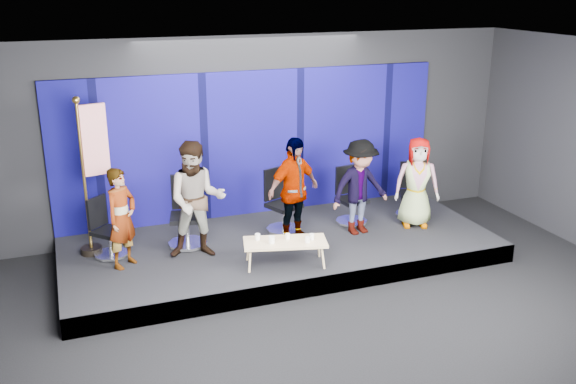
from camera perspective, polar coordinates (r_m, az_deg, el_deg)
name	(u,v)px	position (r m, az deg, el deg)	size (l,w,h in m)	color
ground	(344,330)	(8.67, 5.03, -12.12)	(10.00, 10.00, 0.00)	black
room_walls	(350,152)	(7.73, 5.52, 3.59)	(10.02, 8.02, 3.51)	black
riser	(281,249)	(10.67, -0.66, -5.06)	(7.00, 3.00, 0.30)	black
backdrop	(253,144)	(11.51, -3.12, 4.31)	(7.00, 0.08, 2.60)	#08064B
chair_a	(107,237)	(10.31, -15.76, -3.88)	(0.75, 0.75, 0.94)	silver
panelist_a	(122,218)	(9.74, -14.56, -2.24)	(0.55, 0.36, 1.52)	black
chair_b	(187,223)	(10.44, -8.98, -2.73)	(0.76, 0.76, 1.13)	silver
panelist_b	(197,200)	(9.81, -8.13, -0.71)	(0.89, 0.69, 1.83)	black
chair_c	(282,211)	(10.90, -0.55, -1.69)	(0.79, 0.79, 1.08)	silver
panelist_c	(294,190)	(10.29, 0.49, 0.14)	(1.02, 0.43, 1.75)	black
chair_d	(350,205)	(11.33, 5.57, -1.12)	(0.63, 0.63, 1.00)	silver
panelist_d	(360,187)	(10.72, 6.40, 0.43)	(1.05, 0.60, 1.62)	black
chair_e	(411,198)	(11.83, 10.86, -0.57)	(0.71, 0.71, 0.97)	silver
panelist_e	(417,182)	(11.22, 11.38, 0.85)	(0.77, 0.50, 1.57)	black
coffee_table	(285,243)	(9.61, -0.26, -4.55)	(1.33, 0.81, 0.38)	tan
mug_a	(258,237)	(9.63, -2.72, -4.00)	(0.08, 0.08, 0.10)	white
mug_b	(272,240)	(9.51, -1.46, -4.27)	(0.09, 0.09, 0.11)	white
mug_c	(288,236)	(9.65, -0.03, -3.97)	(0.07, 0.07, 0.09)	white
mug_d	(308,240)	(9.53, 1.75, -4.27)	(0.08, 0.08, 0.09)	white
mug_e	(312,237)	(9.64, 2.12, -4.00)	(0.08, 0.08, 0.09)	white
flag_stand	(92,172)	(10.17, -17.03, 1.71)	(0.57, 0.33, 2.48)	black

